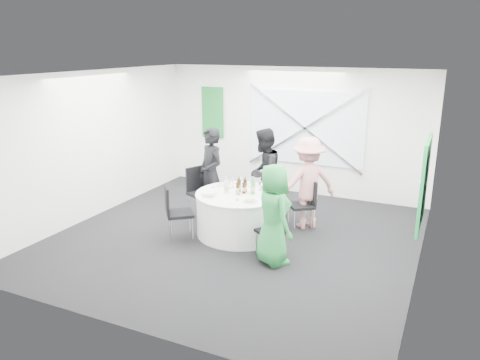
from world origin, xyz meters
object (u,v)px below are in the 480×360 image
at_px(person_woman_green, 273,215).
at_px(clear_water_bottle, 226,187).
at_px(chair_front_right, 272,229).
at_px(person_woman_pink, 308,183).
at_px(green_water_bottle, 253,187).
at_px(banquet_table, 240,214).
at_px(chair_back, 268,192).
at_px(person_man_back_left, 211,174).
at_px(person_man_back, 263,173).
at_px(chair_back_left, 199,188).
at_px(chair_front_left, 174,209).
at_px(chair_back_right, 306,200).

distance_m(person_woman_green, clear_water_bottle, 1.37).
height_order(chair_front_right, person_woman_green, person_woman_green).
distance_m(person_woman_pink, green_water_bottle, 1.07).
distance_m(banquet_table, chair_back, 1.02).
bearing_deg(person_woman_pink, person_man_back_left, -31.43).
xyz_separation_m(person_man_back, person_woman_green, (0.91, -1.85, -0.08)).
height_order(banquet_table, person_woman_green, person_woman_green).
xyz_separation_m(banquet_table, person_woman_pink, (0.97, 0.82, 0.46)).
height_order(green_water_bottle, clear_water_bottle, green_water_bottle).
height_order(person_woman_pink, green_water_bottle, person_woman_pink).
height_order(chair_back_left, person_woman_pink, person_woman_pink).
distance_m(chair_back_left, person_man_back, 1.28).
bearing_deg(banquet_table, person_woman_pink, 40.49).
distance_m(chair_front_left, green_water_bottle, 1.39).
distance_m(chair_back, person_woman_green, 2.02).
relative_size(person_woman_pink, clear_water_bottle, 5.94).
xyz_separation_m(chair_back, chair_back_left, (-1.23, -0.51, 0.07)).
bearing_deg(chair_front_right, person_man_back_left, -87.52).
bearing_deg(chair_back, person_woman_green, -59.10).
xyz_separation_m(banquet_table, green_water_bottle, (0.22, 0.05, 0.50)).
relative_size(person_man_back, green_water_bottle, 5.74).
bearing_deg(clear_water_bottle, person_woman_green, -31.92).
xyz_separation_m(chair_back_left, person_man_back_left, (0.25, 0.03, 0.31)).
bearing_deg(person_man_back_left, person_woman_pink, 40.79).
bearing_deg(chair_front_right, banquet_table, -90.00).
relative_size(person_woman_green, green_water_bottle, 5.19).
relative_size(person_woman_pink, person_woman_green, 1.07).
xyz_separation_m(banquet_table, chair_back_right, (0.97, 0.74, 0.16)).
relative_size(chair_front_right, green_water_bottle, 2.71).
xyz_separation_m(chair_back_right, person_man_back, (-0.95, 0.29, 0.33)).
bearing_deg(banquet_table, person_man_back, 88.84).
bearing_deg(chair_front_right, person_woman_pink, -147.47).
distance_m(chair_front_right, green_water_bottle, 1.02).
bearing_deg(banquet_table, chair_front_left, -141.43).
relative_size(chair_back, chair_back_right, 0.93).
bearing_deg(person_man_back_left, banquet_table, 0.00).
bearing_deg(chair_back, person_woman_pink, -5.52).
xyz_separation_m(green_water_bottle, clear_water_bottle, (-0.44, -0.15, -0.01)).
bearing_deg(person_man_back, green_water_bottle, 12.79).
height_order(banquet_table, chair_front_right, chair_front_right).
distance_m(person_man_back, person_woman_pink, 0.97).
distance_m(chair_front_right, person_man_back, 1.91).
xyz_separation_m(person_woman_green, clear_water_bottle, (-1.16, 0.72, 0.09)).
distance_m(person_man_back, clear_water_bottle, 1.15).
relative_size(chair_back, clear_water_bottle, 3.01).
bearing_deg(person_woman_pink, person_man_back, -52.80).
height_order(banquet_table, person_man_back_left, person_man_back_left).
bearing_deg(chair_back_left, chair_back, -43.31).
xyz_separation_m(chair_front_left, person_woman_green, (1.83, -0.10, 0.21)).
height_order(person_woman_pink, person_woman_green, person_woman_pink).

